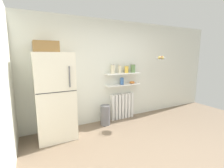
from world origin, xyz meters
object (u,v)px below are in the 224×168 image
at_px(shelf_bowl, 132,82).
at_px(trash_bin, 105,115).
at_px(radiator, 122,106).
at_px(storage_jar_2, 127,69).
at_px(hanging_fruit_basket, 161,58).
at_px(storage_jar_3, 133,68).
at_px(refrigerator, 54,94).
at_px(storage_jar_0, 113,69).
at_px(storage_jar_1, 120,69).
at_px(vase, 122,81).

bearing_deg(shelf_bowl, trash_bin, -170.25).
distance_m(radiator, storage_jar_2, 1.02).
bearing_deg(hanging_fruit_basket, storage_jar_2, 154.35).
bearing_deg(radiator, storage_jar_3, -5.46).
bearing_deg(storage_jar_3, refrigerator, -173.75).
height_order(refrigerator, hanging_fruit_basket, refrigerator).
xyz_separation_m(refrigerator, storage_jar_3, (2.10, 0.23, 0.44)).
bearing_deg(refrigerator, hanging_fruit_basket, -3.44).
relative_size(storage_jar_0, shelf_bowl, 1.61).
bearing_deg(radiator, storage_jar_2, -16.00).
bearing_deg(storage_jar_1, radiator, 16.00).
height_order(radiator, storage_jar_1, storage_jar_1).
height_order(refrigerator, trash_bin, refrigerator).
bearing_deg(storage_jar_0, trash_bin, -151.75).
relative_size(radiator, shelf_bowl, 4.65).
xyz_separation_m(refrigerator, storage_jar_2, (1.89, 0.23, 0.42)).
bearing_deg(storage_jar_1, refrigerator, -172.21).
relative_size(storage_jar_3, hanging_fruit_basket, 0.82).
bearing_deg(radiator, trash_bin, -162.97).
height_order(storage_jar_2, storage_jar_3, storage_jar_3).
bearing_deg(vase, storage_jar_2, 0.00).
distance_m(shelf_bowl, trash_bin, 1.17).
distance_m(storage_jar_1, vase, 0.33).
xyz_separation_m(storage_jar_1, trash_bin, (-0.50, -0.15, -1.12)).
bearing_deg(storage_jar_2, hanging_fruit_basket, -25.65).
relative_size(vase, trash_bin, 0.37).
xyz_separation_m(storage_jar_1, storage_jar_3, (0.42, 0.00, 0.01)).
relative_size(vase, shelf_bowl, 1.24).
distance_m(storage_jar_2, trash_bin, 1.32).
relative_size(storage_jar_0, hanging_fruit_basket, 0.84).
xyz_separation_m(radiator, shelf_bowl, (0.30, -0.03, 0.64)).
height_order(storage_jar_3, shelf_bowl, storage_jar_3).
xyz_separation_m(radiator, storage_jar_0, (-0.31, -0.03, 1.03)).
relative_size(storage_jar_0, storage_jar_2, 1.19).
height_order(storage_jar_0, shelf_bowl, storage_jar_0).
relative_size(storage_jar_2, storage_jar_3, 0.86).
height_order(vase, shelf_bowl, vase).
bearing_deg(storage_jar_3, radiator, 174.54).
distance_m(radiator, storage_jar_3, 1.08).
height_order(vase, trash_bin, vase).
distance_m(storage_jar_2, shelf_bowl, 0.42).
bearing_deg(storage_jar_2, radiator, 164.00).
relative_size(storage_jar_2, trash_bin, 0.40).
bearing_deg(hanging_fruit_basket, vase, 157.67).
relative_size(radiator, vase, 3.76).
xyz_separation_m(storage_jar_0, storage_jar_1, (0.21, -0.00, -0.01)).
xyz_separation_m(storage_jar_0, vase, (0.28, -0.00, -0.33)).
distance_m(storage_jar_1, trash_bin, 1.23).
bearing_deg(storage_jar_2, shelf_bowl, -0.00).
xyz_separation_m(storage_jar_0, storage_jar_3, (0.63, -0.00, -0.00)).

